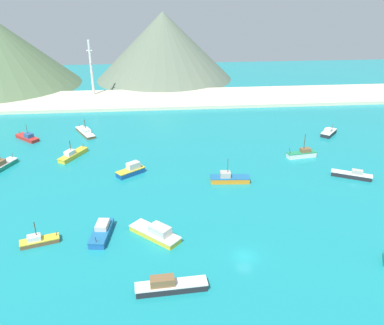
{
  "coord_description": "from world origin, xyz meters",
  "views": [
    {
      "loc": [
        -14.34,
        -56.6,
        44.66
      ],
      "look_at": [
        -6.14,
        34.21,
        2.51
      ],
      "focal_mm": 38.35,
      "sensor_mm": 36.0,
      "label": 1
    }
  ],
  "objects_px": {
    "fishing_boat_7": "(131,170)",
    "fishing_boat_9": "(329,133)",
    "fishing_boat_4": "(27,137)",
    "radio_tower": "(91,69)",
    "fishing_boat_14": "(39,241)",
    "fishing_boat_2": "(102,232)",
    "fishing_boat_8": "(302,154)",
    "fishing_boat_11": "(352,175)",
    "fishing_boat_10": "(229,178)",
    "fishing_boat_12": "(170,286)",
    "fishing_boat_3": "(156,233)",
    "fishing_boat_6": "(73,155)",
    "fishing_boat_13": "(85,132)",
    "fishing_boat_5": "(2,165)"
  },
  "relations": [
    {
      "from": "radio_tower",
      "to": "fishing_boat_2",
      "type": "bearing_deg",
      "value": -82.06
    },
    {
      "from": "fishing_boat_2",
      "to": "radio_tower",
      "type": "height_order",
      "value": "radio_tower"
    },
    {
      "from": "fishing_boat_11",
      "to": "fishing_boat_12",
      "type": "xyz_separation_m",
      "value": [
        -45.23,
        -34.62,
        0.15
      ]
    },
    {
      "from": "fishing_boat_2",
      "to": "fishing_boat_14",
      "type": "distance_m",
      "value": 11.25
    },
    {
      "from": "fishing_boat_11",
      "to": "fishing_boat_8",
      "type": "bearing_deg",
      "value": 121.65
    },
    {
      "from": "fishing_boat_4",
      "to": "fishing_boat_8",
      "type": "distance_m",
      "value": 78.97
    },
    {
      "from": "radio_tower",
      "to": "fishing_boat_8",
      "type": "bearing_deg",
      "value": -45.69
    },
    {
      "from": "fishing_boat_7",
      "to": "fishing_boat_9",
      "type": "relative_size",
      "value": 1.04
    },
    {
      "from": "fishing_boat_9",
      "to": "fishing_boat_4",
      "type": "bearing_deg",
      "value": 177.27
    },
    {
      "from": "fishing_boat_13",
      "to": "fishing_boat_14",
      "type": "xyz_separation_m",
      "value": [
        -0.33,
        -56.0,
        -0.02
      ]
    },
    {
      "from": "fishing_boat_6",
      "to": "fishing_boat_13",
      "type": "height_order",
      "value": "fishing_boat_6"
    },
    {
      "from": "fishing_boat_10",
      "to": "radio_tower",
      "type": "height_order",
      "value": "radio_tower"
    },
    {
      "from": "fishing_boat_12",
      "to": "fishing_boat_14",
      "type": "relative_size",
      "value": 1.58
    },
    {
      "from": "fishing_boat_8",
      "to": "radio_tower",
      "type": "height_order",
      "value": "radio_tower"
    },
    {
      "from": "fishing_boat_11",
      "to": "radio_tower",
      "type": "distance_m",
      "value": 105.13
    },
    {
      "from": "fishing_boat_4",
      "to": "fishing_boat_11",
      "type": "xyz_separation_m",
      "value": [
        84.45,
        -32.57,
        0.05
      ]
    },
    {
      "from": "fishing_boat_4",
      "to": "fishing_boat_3",
      "type": "bearing_deg",
      "value": -54.75
    },
    {
      "from": "fishing_boat_2",
      "to": "fishing_boat_14",
      "type": "height_order",
      "value": "fishing_boat_14"
    },
    {
      "from": "fishing_boat_8",
      "to": "fishing_boat_13",
      "type": "distance_m",
      "value": 64.23
    },
    {
      "from": "fishing_boat_6",
      "to": "fishing_boat_3",
      "type": "bearing_deg",
      "value": -60.5
    },
    {
      "from": "fishing_boat_5",
      "to": "fishing_boat_7",
      "type": "bearing_deg",
      "value": -11.37
    },
    {
      "from": "fishing_boat_4",
      "to": "fishing_boat_14",
      "type": "height_order",
      "value": "fishing_boat_4"
    },
    {
      "from": "fishing_boat_3",
      "to": "fishing_boat_14",
      "type": "xyz_separation_m",
      "value": [
        -21.29,
        -0.16,
        -0.25
      ]
    },
    {
      "from": "fishing_boat_7",
      "to": "fishing_boat_14",
      "type": "height_order",
      "value": "fishing_boat_14"
    },
    {
      "from": "fishing_boat_7",
      "to": "fishing_boat_11",
      "type": "height_order",
      "value": "fishing_boat_7"
    },
    {
      "from": "fishing_boat_3",
      "to": "fishing_boat_12",
      "type": "xyz_separation_m",
      "value": [
        1.88,
        -14.35,
        -0.04
      ]
    },
    {
      "from": "fishing_boat_3",
      "to": "fishing_boat_9",
      "type": "bearing_deg",
      "value": 42.66
    },
    {
      "from": "fishing_boat_6",
      "to": "fishing_boat_7",
      "type": "height_order",
      "value": "fishing_boat_6"
    },
    {
      "from": "fishing_boat_13",
      "to": "fishing_boat_14",
      "type": "height_order",
      "value": "fishing_boat_13"
    },
    {
      "from": "fishing_boat_6",
      "to": "fishing_boat_5",
      "type": "bearing_deg",
      "value": -162.86
    },
    {
      "from": "fishing_boat_8",
      "to": "fishing_boat_3",
      "type": "bearing_deg",
      "value": -139.7
    },
    {
      "from": "fishing_boat_7",
      "to": "fishing_boat_10",
      "type": "height_order",
      "value": "fishing_boat_10"
    },
    {
      "from": "fishing_boat_3",
      "to": "fishing_boat_9",
      "type": "xyz_separation_m",
      "value": [
        52.69,
        48.56,
        -0.15
      ]
    },
    {
      "from": "fishing_boat_3",
      "to": "fishing_boat_7",
      "type": "bearing_deg",
      "value": 102.1
    },
    {
      "from": "fishing_boat_2",
      "to": "fishing_boat_4",
      "type": "height_order",
      "value": "fishing_boat_4"
    },
    {
      "from": "fishing_boat_6",
      "to": "fishing_boat_9",
      "type": "distance_m",
      "value": 75.19
    },
    {
      "from": "fishing_boat_7",
      "to": "fishing_boat_9",
      "type": "height_order",
      "value": "fishing_boat_7"
    },
    {
      "from": "fishing_boat_4",
      "to": "radio_tower",
      "type": "distance_m",
      "value": 47.83
    },
    {
      "from": "fishing_boat_7",
      "to": "fishing_boat_9",
      "type": "xyz_separation_m",
      "value": [
        58.47,
        21.59,
        -0.29
      ]
    },
    {
      "from": "fishing_boat_13",
      "to": "fishing_boat_12",
      "type": "bearing_deg",
      "value": -71.98
    },
    {
      "from": "fishing_boat_5",
      "to": "fishing_boat_6",
      "type": "xyz_separation_m",
      "value": [
        16.51,
        5.09,
        -0.06
      ]
    },
    {
      "from": "fishing_boat_7",
      "to": "radio_tower",
      "type": "bearing_deg",
      "value": 104.15
    },
    {
      "from": "fishing_boat_8",
      "to": "fishing_boat_13",
      "type": "relative_size",
      "value": 0.75
    },
    {
      "from": "fishing_boat_5",
      "to": "fishing_boat_13",
      "type": "distance_m",
      "value": 28.3
    },
    {
      "from": "fishing_boat_12",
      "to": "fishing_boat_14",
      "type": "distance_m",
      "value": 27.17
    },
    {
      "from": "fishing_boat_10",
      "to": "fishing_boat_8",
      "type": "bearing_deg",
      "value": 29.54
    },
    {
      "from": "fishing_boat_10",
      "to": "fishing_boat_12",
      "type": "xyz_separation_m",
      "value": [
        -15.46,
        -35.18,
        0.04
      ]
    },
    {
      "from": "fishing_boat_9",
      "to": "radio_tower",
      "type": "relative_size",
      "value": 0.31
    },
    {
      "from": "fishing_boat_3",
      "to": "fishing_boat_6",
      "type": "height_order",
      "value": "fishing_boat_6"
    },
    {
      "from": "fishing_boat_2",
      "to": "fishing_boat_14",
      "type": "bearing_deg",
      "value": -172.0
    }
  ]
}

